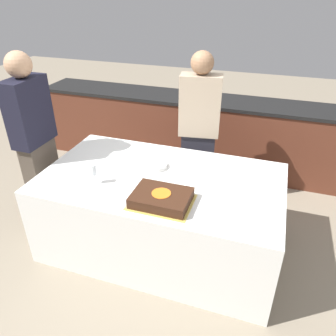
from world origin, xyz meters
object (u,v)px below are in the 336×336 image
(wine_glass, at_px, (94,171))
(person_cutting_cake, at_px, (199,131))
(cake, at_px, (161,198))
(person_seated_left, at_px, (36,142))
(plate_stack, at_px, (155,165))

(wine_glass, relative_size, person_cutting_cake, 0.11)
(cake, relative_size, person_seated_left, 0.27)
(wine_glass, height_order, person_cutting_cake, person_cutting_cake)
(person_seated_left, bearing_deg, plate_stack, -82.76)
(wine_glass, distance_m, person_seated_left, 0.80)
(plate_stack, distance_m, person_cutting_cake, 0.71)
(wine_glass, height_order, person_seated_left, person_seated_left)
(cake, xyz_separation_m, person_seated_left, (-1.36, 0.34, 0.10))
(wine_glass, bearing_deg, cake, -7.45)
(cake, bearing_deg, wine_glass, 172.55)
(cake, height_order, plate_stack, cake)
(person_seated_left, bearing_deg, wine_glass, -109.15)
(plate_stack, distance_m, person_seated_left, 1.14)
(plate_stack, bearing_deg, person_cutting_cake, 70.51)
(wine_glass, xyz_separation_m, person_seated_left, (-0.75, 0.26, 0.03))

